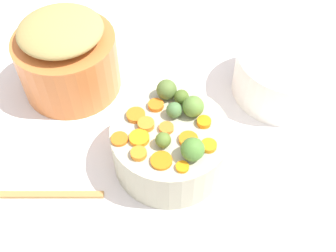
{
  "coord_description": "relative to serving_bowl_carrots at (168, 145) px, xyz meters",
  "views": [
    {
      "loc": [
        -0.1,
        0.42,
        0.73
      ],
      "look_at": [
        0.0,
        -0.05,
        0.13
      ],
      "focal_mm": 43.3,
      "sensor_mm": 36.0,
      "label": 1
    }
  ],
  "objects": [
    {
      "name": "carrot_slice_2",
      "position": [
        -0.04,
        0.02,
        0.06
      ],
      "size": [
        0.04,
        0.04,
        0.01
      ],
      "primitive_type": "cylinder",
      "rotation": [
        0.0,
        0.0,
        6.23
      ],
      "color": "orange",
      "rests_on": "serving_bowl_carrots"
    },
    {
      "name": "brussels_sprout_0",
      "position": [
        -0.01,
        -0.04,
        0.07
      ],
      "size": [
        0.03,
        0.03,
        0.03
      ],
      "primitive_type": "sphere",
      "color": "#4E7A41",
      "rests_on": "serving_bowl_carrots"
    },
    {
      "name": "metal_pot",
      "position": [
        0.27,
        -0.17,
        0.02
      ],
      "size": [
        0.23,
        0.23,
        0.14
      ],
      "primitive_type": "cylinder",
      "color": "#D07338",
      "rests_on": "tabletop"
    },
    {
      "name": "carrot_slice_9",
      "position": [
        0.0,
        0.0,
        0.06
      ],
      "size": [
        0.04,
        0.04,
        0.01
      ],
      "primitive_type": "cylinder",
      "rotation": [
        0.0,
        0.0,
        5.86
      ],
      "color": "orange",
      "rests_on": "serving_bowl_carrots"
    },
    {
      "name": "brussels_sprout_5",
      "position": [
        -0.01,
        -0.07,
        0.07
      ],
      "size": [
        0.03,
        0.03,
        0.03
      ],
      "primitive_type": "sphere",
      "color": "#4F6C26",
      "rests_on": "serving_bowl_carrots"
    },
    {
      "name": "tabletop",
      "position": [
        -0.0,
        0.05,
        -0.06
      ],
      "size": [
        2.4,
        2.4,
        0.02
      ],
      "primitive_type": "cube",
      "color": "white",
      "rests_on": "ground"
    },
    {
      "name": "brussels_sprout_3",
      "position": [
        0.02,
        -0.08,
        0.07
      ],
      "size": [
        0.04,
        0.04,
        0.04
      ],
      "primitive_type": "sphere",
      "color": "#587333",
      "rests_on": "serving_bowl_carrots"
    },
    {
      "name": "brussels_sprout_2",
      "position": [
        0.0,
        0.04,
        0.07
      ],
      "size": [
        0.03,
        0.03,
        0.03
      ],
      "primitive_type": "sphere",
      "color": "#59772C",
      "rests_on": "serving_bowl_carrots"
    },
    {
      "name": "carrot_slice_1",
      "position": [
        -0.08,
        0.03,
        0.06
      ],
      "size": [
        0.03,
        0.03,
        0.01
      ],
      "primitive_type": "cylinder",
      "rotation": [
        0.0,
        0.0,
        4.76
      ],
      "color": "orange",
      "rests_on": "serving_bowl_carrots"
    },
    {
      "name": "carrot_slice_4",
      "position": [
        -0.04,
        0.08,
        0.06
      ],
      "size": [
        0.03,
        0.03,
        0.01
      ],
      "primitive_type": "cylinder",
      "rotation": [
        0.0,
        0.0,
        5.47
      ],
      "color": "orange",
      "rests_on": "serving_bowl_carrots"
    },
    {
      "name": "carrot_slice_10",
      "position": [
        0.05,
        0.04,
        0.06
      ],
      "size": [
        0.05,
        0.05,
        0.01
      ],
      "primitive_type": "cylinder",
      "rotation": [
        0.0,
        0.0,
        1.0
      ],
      "color": "orange",
      "rests_on": "serving_bowl_carrots"
    },
    {
      "name": "carrot_slice_6",
      "position": [
        0.04,
        0.0,
        0.06
      ],
      "size": [
        0.04,
        0.04,
        0.01
      ],
      "primitive_type": "cylinder",
      "rotation": [
        0.0,
        0.0,
        4.22
      ],
      "color": "orange",
      "rests_on": "serving_bowl_carrots"
    },
    {
      "name": "carrot_slice_8",
      "position": [
        0.04,
        0.07,
        0.06
      ],
      "size": [
        0.03,
        0.03,
        0.01
      ],
      "primitive_type": "cylinder",
      "rotation": [
        0.0,
        0.0,
        4.67
      ],
      "color": "orange",
      "rests_on": "serving_bowl_carrots"
    },
    {
      "name": "carrot_slice_7",
      "position": [
        0.08,
        0.04,
        0.06
      ],
      "size": [
        0.04,
        0.04,
        0.01
      ],
      "primitive_type": "cylinder",
      "rotation": [
        0.0,
        0.0,
        3.67
      ],
      "color": "orange",
      "rests_on": "serving_bowl_carrots"
    },
    {
      "name": "carrot_slice_0",
      "position": [
        -0.0,
        0.07,
        0.05
      ],
      "size": [
        0.05,
        0.05,
        0.01
      ],
      "primitive_type": "cylinder",
      "rotation": [
        0.0,
        0.0,
        1.13
      ],
      "color": "orange",
      "rests_on": "serving_bowl_carrots"
    },
    {
      "name": "casserole_dish",
      "position": [
        -0.22,
        -0.26,
        0.0
      ],
      "size": [
        0.24,
        0.24,
        0.11
      ],
      "primitive_type": "cylinder",
      "color": "white",
      "rests_on": "tabletop"
    },
    {
      "name": "brussels_sprout_4",
      "position": [
        -0.06,
        0.05,
        0.07
      ],
      "size": [
        0.04,
        0.04,
        0.04
      ],
      "primitive_type": "sphere",
      "color": "#4C8132",
      "rests_on": "serving_bowl_carrots"
    },
    {
      "name": "carrot_slice_3",
      "position": [
        0.07,
        -0.02,
        0.06
      ],
      "size": [
        0.05,
        0.05,
        0.01
      ],
      "primitive_type": "cylinder",
      "rotation": [
        0.0,
        0.0,
        0.45
      ],
      "color": "orange",
      "rests_on": "serving_bowl_carrots"
    },
    {
      "name": "stuffing_mound",
      "position": [
        0.27,
        -0.17,
        0.11
      ],
      "size": [
        0.19,
        0.19,
        0.05
      ],
      "primitive_type": "ellipsoid",
      "color": "tan",
      "rests_on": "metal_pot"
    },
    {
      "name": "carrot_slice_5",
      "position": [
        0.04,
        -0.05,
        0.06
      ],
      "size": [
        0.04,
        0.04,
        0.01
      ],
      "primitive_type": "cylinder",
      "rotation": [
        0.0,
        0.0,
        1.81
      ],
      "color": "orange",
      "rests_on": "serving_bowl_carrots"
    },
    {
      "name": "serving_bowl_carrots",
      "position": [
        0.0,
        0.0,
        0.0
      ],
      "size": [
        0.23,
        0.23,
        0.1
      ],
      "primitive_type": "cylinder",
      "color": "#B5B498",
      "rests_on": "tabletop"
    },
    {
      "name": "wooden_spoon",
      "position": [
        0.29,
        0.15,
        -0.05
      ],
      "size": [
        0.28,
        0.09,
        0.01
      ],
      "color": "#B58145",
      "rests_on": "tabletop"
    },
    {
      "name": "brussels_sprout_1",
      "position": [
        -0.04,
        -0.05,
        0.07
      ],
      "size": [
        0.04,
        0.04,
        0.04
      ],
      "primitive_type": "sphere",
      "color": "olive",
      "rests_on": "serving_bowl_carrots"
    },
    {
      "name": "carrot_slice_11",
      "position": [
        -0.06,
        -0.03,
        0.06
      ],
      "size": [
        0.04,
        0.04,
        0.01
      ],
      "primitive_type": "cylinder",
      "rotation": [
        0.0,
        0.0,
        5.19
      ],
      "color": "orange",
      "rests_on": "serving_bowl_carrots"
    }
  ]
}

